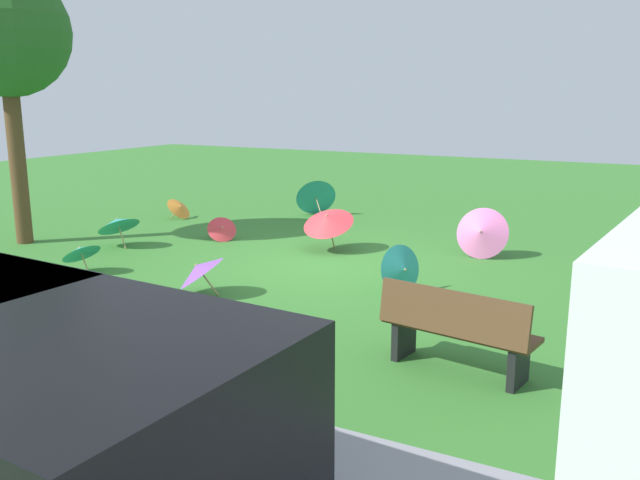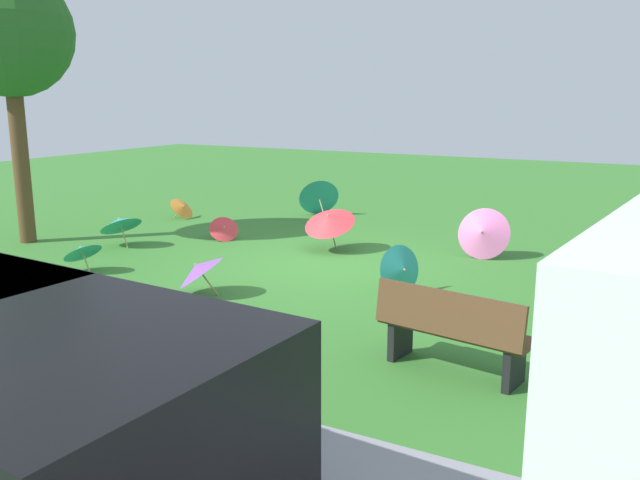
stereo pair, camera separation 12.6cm
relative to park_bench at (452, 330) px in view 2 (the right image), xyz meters
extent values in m
plane|color=#387A2D|center=(3.24, -3.18, -0.47)|extent=(40.00, 40.00, 0.00)
cylinder|color=black|center=(0.53, 3.01, -0.09)|extent=(0.77, 0.27, 0.76)
cube|color=brown|center=(-0.01, -0.07, -0.02)|extent=(1.65, 0.70, 0.05)
cube|color=brown|center=(0.02, 0.13, 0.21)|extent=(1.60, 0.37, 0.45)
cube|color=black|center=(0.62, -0.17, -0.24)|extent=(0.14, 0.41, 0.45)
cube|color=black|center=(-0.64, 0.03, -0.24)|extent=(0.14, 0.41, 0.45)
cylinder|color=brown|center=(9.07, -2.09, 1.12)|extent=(0.30, 0.30, 3.18)
sphere|color=#286023|center=(9.07, -2.09, 3.40)|extent=(2.30, 2.30, 2.30)
cylinder|color=tan|center=(1.05, -5.29, -0.13)|extent=(0.04, 0.49, 0.20)
cone|color=pink|center=(1.04, -4.96, -0.01)|extent=(0.92, 0.52, 0.91)
sphere|color=tan|center=(1.04, -4.87, 0.02)|extent=(0.04, 0.05, 0.05)
cylinder|color=tan|center=(8.20, -5.43, -0.35)|extent=(0.23, 0.03, 0.23)
cone|color=orange|center=(8.06, -5.43, -0.21)|extent=(0.51, 0.61, 0.48)
sphere|color=tan|center=(8.02, -5.44, -0.17)|extent=(0.05, 0.04, 0.05)
cylinder|color=tan|center=(1.69, -2.45, -0.16)|extent=(0.35, 0.20, 0.10)
cone|color=teal|center=(1.47, -2.33, -0.11)|extent=(0.55, 0.74, 0.72)
sphere|color=tan|center=(1.42, -2.31, -0.10)|extent=(0.05, 0.05, 0.04)
cylinder|color=tan|center=(6.27, -0.97, -0.31)|extent=(0.22, 0.08, 0.32)
cone|color=teal|center=(6.40, -1.01, -0.11)|extent=(0.70, 0.73, 0.44)
sphere|color=tan|center=(6.43, -1.01, -0.06)|extent=(0.06, 0.05, 0.05)
cylinder|color=tan|center=(5.36, -7.08, -0.19)|extent=(0.39, 0.46, 0.31)
cone|color=teal|center=(5.60, -7.37, 0.00)|extent=(1.10, 1.05, 0.92)
sphere|color=tan|center=(5.65, -7.43, 0.04)|extent=(0.06, 0.06, 0.05)
cylinder|color=tan|center=(7.09, -2.62, -0.27)|extent=(0.23, 0.10, 0.38)
cone|color=teal|center=(7.23, -2.67, -0.02)|extent=(0.96, 0.98, 0.53)
sphere|color=tan|center=(7.27, -2.69, 0.06)|extent=(0.06, 0.05, 0.05)
cylinder|color=tan|center=(5.94, -4.11, -0.35)|extent=(0.18, 0.18, 0.21)
cone|color=#D8383F|center=(5.84, -4.02, -0.23)|extent=(0.71, 0.71, 0.48)
sphere|color=tan|center=(5.82, -3.99, -0.20)|extent=(0.06, 0.06, 0.05)
cylinder|color=tan|center=(3.62, -4.33, -0.21)|extent=(0.02, 0.26, 0.51)
cone|color=#D8383F|center=(3.62, -4.17, 0.12)|extent=(0.92, 0.91, 0.57)
sphere|color=tan|center=(3.62, -4.13, 0.20)|extent=(0.04, 0.05, 0.05)
cylinder|color=tan|center=(3.83, -0.97, -0.30)|extent=(0.23, 0.12, 0.33)
cone|color=purple|center=(3.97, -0.91, -0.08)|extent=(0.92, 0.95, 0.54)
sphere|color=tan|center=(4.01, -0.90, -0.02)|extent=(0.06, 0.05, 0.05)
camera|label=1|loc=(-1.79, 6.31, 2.34)|focal=37.54mm
camera|label=2|loc=(-1.90, 6.25, 2.34)|focal=37.54mm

